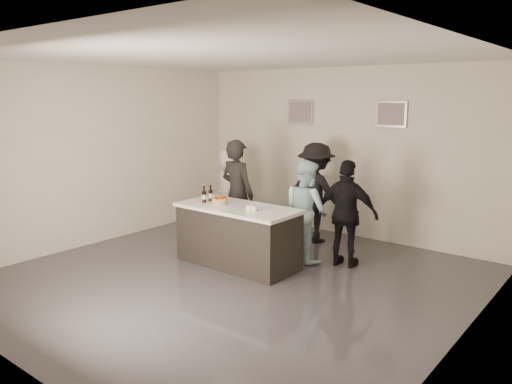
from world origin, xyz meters
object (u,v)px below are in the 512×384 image
(beer_bottle_b, at_px, (204,194))
(cake, at_px, (220,202))
(person_guest_left, at_px, (230,190))
(beer_bottle_a, at_px, (211,193))
(person_main_blue, at_px, (306,210))
(bar_counter, at_px, (238,236))
(person_guest_right, at_px, (347,214))
(person_guest_back, at_px, (316,193))
(person_main_black, at_px, (237,194))

(beer_bottle_b, bearing_deg, cake, 11.65)
(person_guest_left, bearing_deg, beer_bottle_a, 164.81)
(beer_bottle_a, distance_m, person_main_blue, 1.50)
(beer_bottle_a, relative_size, person_guest_left, 0.17)
(beer_bottle_b, xyz_separation_m, person_main_blue, (1.23, 0.96, -0.25))
(cake, relative_size, person_main_blue, 0.15)
(beer_bottle_b, height_order, person_main_blue, person_main_blue)
(bar_counter, xyz_separation_m, cake, (-0.31, -0.05, 0.49))
(person_main_blue, relative_size, person_guest_right, 0.98)
(person_guest_back, bearing_deg, person_main_blue, 118.50)
(bar_counter, distance_m, person_guest_left, 1.99)
(bar_counter, xyz_separation_m, person_guest_back, (0.24, 1.78, 0.41))
(bar_counter, relative_size, cake, 7.77)
(bar_counter, height_order, person_guest_left, person_guest_left)
(bar_counter, bearing_deg, cake, -170.39)
(bar_counter, relative_size, beer_bottle_a, 7.15)
(beer_bottle_a, xyz_separation_m, person_guest_right, (1.85, 0.94, -0.23))
(person_guest_left, bearing_deg, person_guest_right, -144.94)
(person_main_black, height_order, person_guest_right, person_main_black)
(beer_bottle_b, xyz_separation_m, person_guest_back, (0.82, 1.89, -0.17))
(cake, height_order, beer_bottle_a, beer_bottle_a)
(person_guest_left, bearing_deg, beer_bottle_b, 162.21)
(beer_bottle_a, xyz_separation_m, beer_bottle_b, (-0.01, -0.14, 0.00))
(beer_bottle_b, distance_m, person_main_black, 0.83)
(bar_counter, relative_size, person_guest_right, 1.17)
(beer_bottle_a, distance_m, person_guest_right, 2.09)
(person_main_blue, bearing_deg, person_guest_back, -41.95)
(person_guest_left, bearing_deg, cake, 170.80)
(beer_bottle_b, relative_size, person_main_blue, 0.17)
(beer_bottle_b, distance_m, person_guest_left, 1.72)
(beer_bottle_a, xyz_separation_m, person_guest_left, (-0.81, 1.37, -0.25))
(bar_counter, bearing_deg, beer_bottle_a, 177.25)
(person_guest_back, bearing_deg, beer_bottle_a, 69.83)
(cake, height_order, person_guest_left, person_guest_left)
(beer_bottle_a, relative_size, person_main_blue, 0.17)
(person_guest_left, xyz_separation_m, person_guest_back, (1.62, 0.39, 0.08))
(person_main_black, xyz_separation_m, person_guest_back, (0.86, 1.07, -0.04))
(person_main_black, height_order, person_guest_left, person_main_black)
(bar_counter, distance_m, person_guest_right, 1.64)
(person_main_black, bearing_deg, person_guest_right, -169.19)
(person_main_black, bearing_deg, person_guest_left, -38.47)
(cake, relative_size, beer_bottle_b, 0.92)
(bar_counter, xyz_separation_m, person_guest_left, (-1.38, 1.39, 0.33))
(bar_counter, height_order, person_main_blue, person_main_blue)
(person_main_black, relative_size, person_main_blue, 1.16)
(beer_bottle_b, distance_m, person_guest_right, 2.16)
(person_guest_back, bearing_deg, cake, 78.09)
(bar_counter, bearing_deg, beer_bottle_b, -169.42)
(cake, relative_size, person_guest_back, 0.14)
(person_guest_left, bearing_deg, person_main_blue, -150.80)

